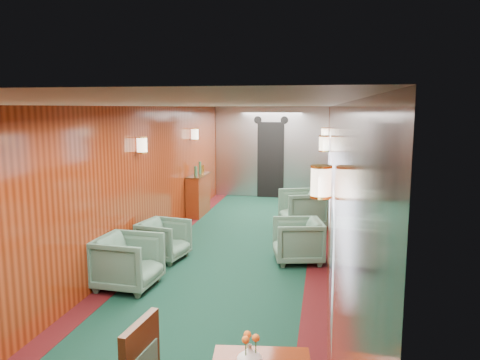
{
  "coord_description": "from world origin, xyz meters",
  "views": [
    {
      "loc": [
        1.43,
        -6.4,
        2.38
      ],
      "look_at": [
        0.0,
        1.37,
        1.15
      ],
      "focal_mm": 35.0,
      "sensor_mm": 36.0,
      "label": 1
    }
  ],
  "objects": [
    {
      "name": "armchair_right_far",
      "position": [
        1.0,
        2.81,
        0.38
      ],
      "size": [
        1.06,
        1.04,
        0.76
      ],
      "primitive_type": "imported",
      "rotation": [
        0.0,
        0.0,
        -1.22
      ],
      "color": "#1A3E31",
      "rests_on": "ground"
    },
    {
      "name": "credenza",
      "position": [
        -1.34,
        3.5,
        0.47
      ],
      "size": [
        0.32,
        1.02,
        1.19
      ],
      "color": "maroon",
      "rests_on": "ground"
    },
    {
      "name": "room",
      "position": [
        0.0,
        0.0,
        1.63
      ],
      "size": [
        12.0,
        12.1,
        2.4
      ],
      "color": "#0D2F21",
      "rests_on": "ground"
    },
    {
      "name": "flower_vase",
      "position": [
        0.98,
        -3.64,
        0.79
      ],
      "size": [
        0.18,
        0.18,
        0.17
      ],
      "primitive_type": "imported",
      "rotation": [
        0.0,
        0.0,
        -0.11
      ],
      "color": "white",
      "rests_on": "dining_table"
    },
    {
      "name": "armchair_left_far",
      "position": [
        -1.04,
        0.39,
        0.31
      ],
      "size": [
        0.8,
        0.79,
        0.63
      ],
      "primitive_type": "imported",
      "rotation": [
        0.0,
        0.0,
        1.38
      ],
      "color": "#1A3E31",
      "rests_on": "ground"
    },
    {
      "name": "armchair_right_near",
      "position": [
        1.04,
        0.66,
        0.34
      ],
      "size": [
        0.87,
        0.86,
        0.67
      ],
      "primitive_type": "imported",
      "rotation": [
        0.0,
        0.0,
        -1.36
      ],
      "color": "#1A3E31",
      "rests_on": "ground"
    },
    {
      "name": "windows_right",
      "position": [
        1.49,
        0.25,
        1.45
      ],
      "size": [
        0.02,
        8.6,
        0.8
      ],
      "color": "#B5B7BD",
      "rests_on": "ground"
    },
    {
      "name": "wall_sconces",
      "position": [
        0.0,
        0.57,
        1.79
      ],
      "size": [
        2.97,
        7.97,
        0.25
      ],
      "color": "#FFEBC6",
      "rests_on": "ground"
    },
    {
      "name": "armchair_left_near",
      "position": [
        -1.11,
        -0.81,
        0.35
      ],
      "size": [
        0.83,
        0.81,
        0.71
      ],
      "primitive_type": "imported",
      "rotation": [
        0.0,
        0.0,
        1.5
      ],
      "color": "#1A3E31",
      "rests_on": "ground"
    },
    {
      "name": "bulkhead",
      "position": [
        0.0,
        5.91,
        1.18
      ],
      "size": [
        2.98,
        0.17,
        2.39
      ],
      "color": "#B4B5BB",
      "rests_on": "ground"
    }
  ]
}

